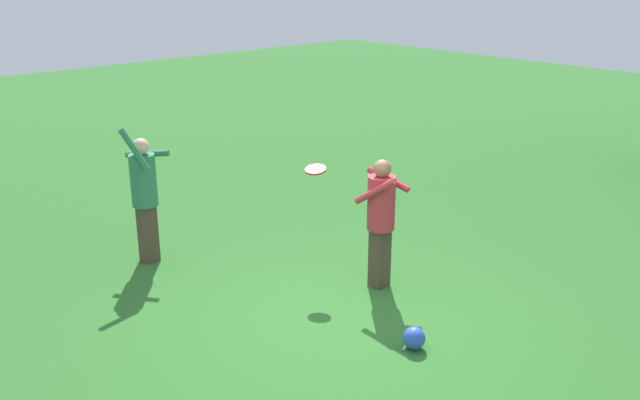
{
  "coord_description": "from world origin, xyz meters",
  "views": [
    {
      "loc": [
        5.15,
        -5.07,
        3.93
      ],
      "look_at": [
        -0.94,
        0.51,
        1.05
      ],
      "focal_mm": 39.46,
      "sensor_mm": 36.0,
      "label": 1
    }
  ],
  "objects_px": {
    "person_catcher": "(381,213)",
    "ball_blue": "(414,338)",
    "person_thrower": "(144,189)",
    "frisbee": "(316,169)"
  },
  "relations": [
    {
      "from": "person_thrower",
      "to": "ball_blue",
      "type": "bearing_deg",
      "value": -25.86
    },
    {
      "from": "person_thrower",
      "to": "ball_blue",
      "type": "distance_m",
      "value": 4.11
    },
    {
      "from": "person_thrower",
      "to": "person_catcher",
      "type": "xyz_separation_m",
      "value": [
        2.63,
        1.73,
        -0.05
      ]
    },
    {
      "from": "person_thrower",
      "to": "ball_blue",
      "type": "height_order",
      "value": "person_thrower"
    },
    {
      "from": "frisbee",
      "to": "person_catcher",
      "type": "bearing_deg",
      "value": 18.93
    },
    {
      "from": "person_catcher",
      "to": "ball_blue",
      "type": "distance_m",
      "value": 1.74
    },
    {
      "from": "frisbee",
      "to": "ball_blue",
      "type": "xyz_separation_m",
      "value": [
        2.13,
        -0.53,
        -1.27
      ]
    },
    {
      "from": "person_catcher",
      "to": "ball_blue",
      "type": "height_order",
      "value": "person_catcher"
    },
    {
      "from": "person_catcher",
      "to": "person_thrower",
      "type": "bearing_deg",
      "value": 14.36
    },
    {
      "from": "person_catcher",
      "to": "frisbee",
      "type": "bearing_deg",
      "value": -0.0
    }
  ]
}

